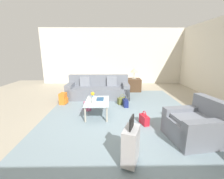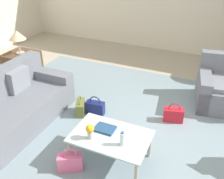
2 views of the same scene
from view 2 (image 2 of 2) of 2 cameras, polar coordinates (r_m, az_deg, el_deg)
ground_plane at (r=3.84m, az=8.47°, el=-12.52°), size 12.00×12.00×0.00m
area_rug at (r=4.13m, az=1.21°, el=-8.60°), size 5.20×4.40×0.01m
couch at (r=4.23m, az=-23.75°, el=-5.39°), size 0.91×2.43×0.89m
armchair at (r=5.01m, az=24.09°, el=0.09°), size 1.04×1.07×0.89m
coffee_table at (r=3.33m, az=-0.28°, el=-11.21°), size 1.02×0.67×0.44m
water_bottle at (r=3.10m, az=2.38°, el=-11.20°), size 0.06×0.06×0.20m
coffee_table_book at (r=3.38m, az=-1.59°, el=-8.93°), size 0.27×0.20×0.03m
flower_vase at (r=3.19m, az=-5.06°, el=-9.29°), size 0.11×0.11×0.21m
side_table at (r=5.85m, az=-19.71°, el=5.15°), size 0.63×0.63×0.59m
table_lamp at (r=5.62m, az=-20.90°, el=11.43°), size 0.35×0.35×0.50m
handbag_navy at (r=4.37m, az=-3.85°, el=-4.15°), size 0.33×0.17×0.36m
handbag_pink at (r=3.44m, az=-9.54°, el=-15.99°), size 0.35×0.28×0.36m
handbag_olive at (r=4.40m, az=-7.23°, el=-4.06°), size 0.26×0.35×0.36m
handbag_red at (r=4.32m, az=13.87°, el=-5.60°), size 0.35×0.22×0.36m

